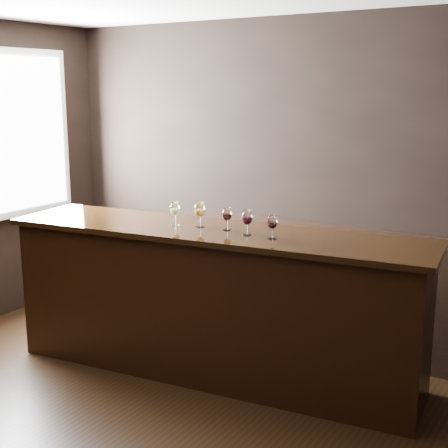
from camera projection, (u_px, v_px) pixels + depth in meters
The scene contains 10 objects.
ground at pixel (137, 431), 4.05m from camera, with size 5.00×5.00×0.00m, color black.
room_shell at pixel (111, 150), 3.88m from camera, with size 5.02×4.52×2.81m.
bar_counter at pixel (214, 305), 4.79m from camera, with size 3.16×0.69×1.11m, color black.
bar_top at pixel (214, 232), 4.67m from camera, with size 3.27×0.76×0.04m, color black.
back_bar_shelf at pixel (353, 291), 5.26m from camera, with size 2.82×0.40×1.01m, color black.
glass_white at pixel (175, 209), 4.79m from camera, with size 0.08×0.08×0.18m.
glass_amber at pixel (200, 210), 4.71m from camera, with size 0.08×0.08×0.19m.
glass_red_a at pixel (227, 215), 4.61m from camera, with size 0.07×0.07×0.17m.
glass_red_b at pixel (247, 218), 4.45m from camera, with size 0.08×0.08×0.19m.
glass_red_c at pixel (272, 223), 4.35m from camera, with size 0.07×0.07×0.17m.
Camera 1 is at (2.44, -2.79, 2.19)m, focal length 50.00 mm.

